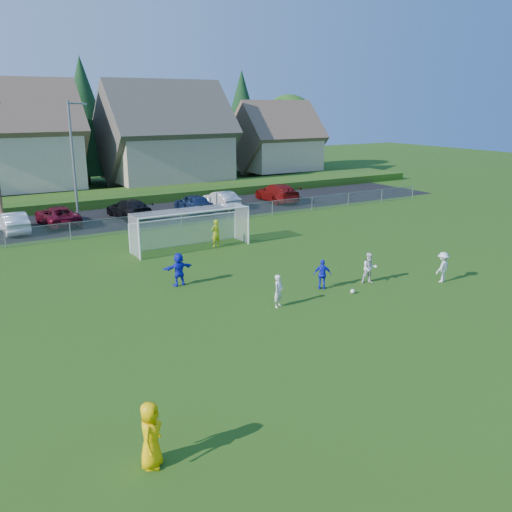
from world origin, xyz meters
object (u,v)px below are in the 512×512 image
object	(u,v)px
soccer_ball	(353,291)
car_f	(221,200)
player_white_a	(279,291)
car_e	(194,203)
player_blue_b	(179,269)
referee	(151,435)
player_white_b	(369,268)
goalkeeper	(216,233)
car_g	(277,193)
player_blue_a	(322,274)
car_c	(57,216)
player_white_c	(443,267)
car_d	(129,209)
soccer_goal	(189,223)
car_b	(14,222)

from	to	relation	value
soccer_ball	car_f	bearing A→B (deg)	78.01
player_white_a	car_e	xyz separation A→B (m)	(5.91, 21.81, 0.04)
car_e	car_f	bearing A→B (deg)	-168.62
player_blue_b	car_e	distance (m)	18.80
referee	player_white_b	xyz separation A→B (m)	(14.57, 8.01, -0.09)
goalkeeper	car_g	bearing A→B (deg)	-146.54
player_blue_a	car_c	bearing A→B (deg)	-35.72
player_white_c	car_d	world-z (taller)	player_white_c
player_white_c	car_f	world-z (taller)	player_white_c
player_white_b	goalkeeper	size ratio (longest dim) A/B	0.92
player_white_c	car_e	world-z (taller)	car_e
player_white_b	car_g	size ratio (longest dim) A/B	0.28
player_white_c	car_e	xyz separation A→B (m)	(-3.18, 23.16, 0.00)
soccer_ball	player_blue_a	size ratio (longest dim) A/B	0.15
player_white_b	car_f	size ratio (longest dim) A/B	0.36
player_blue_b	car_d	world-z (taller)	player_blue_b
player_blue_a	soccer_goal	xyz separation A→B (m)	(-2.27, 10.58, 0.88)
player_white_b	player_white_c	distance (m)	3.77
player_white_c	car_c	size ratio (longest dim) A/B	0.30
car_f	soccer_goal	distance (m)	13.62
car_f	player_blue_b	bearing A→B (deg)	55.58
player_white_c	goalkeeper	world-z (taller)	goalkeeper
player_white_a	soccer_goal	xyz separation A→B (m)	(0.91, 11.50, 0.88)
referee	player_white_a	world-z (taller)	referee
car_d	player_white_a	bearing A→B (deg)	81.27
referee	goalkeeper	bearing A→B (deg)	3.41
player_white_c	car_g	distance (m)	24.70
player_white_a	player_blue_a	world-z (taller)	player_white_a
soccer_goal	player_blue_b	bearing A→B (deg)	-118.67
referee	player_blue_a	distance (m)	14.71
player_white_b	player_blue_a	bearing A→B (deg)	-168.77
player_white_a	player_blue_b	distance (m)	5.69
car_e	car_f	size ratio (longest dim) A/B	1.04
car_b	referee	bearing A→B (deg)	87.17
player_white_a	player_blue_a	bearing A→B (deg)	-10.13
car_b	car_e	bearing A→B (deg)	178.99
player_white_c	goalkeeper	distance (m)	13.98
car_g	referee	bearing A→B (deg)	57.08
referee	car_f	distance (m)	34.92
player_blue_a	car_g	bearing A→B (deg)	-83.99
car_e	player_blue_a	bearing A→B (deg)	80.77
referee	car_f	world-z (taller)	referee
car_c	car_d	size ratio (longest dim) A/B	1.01
player_blue_a	car_b	distance (m)	23.64
referee	player_white_a	distance (m)	11.64
soccer_ball	car_c	world-z (taller)	car_c
car_d	car_f	distance (m)	8.26
player_white_b	player_blue_a	size ratio (longest dim) A/B	1.07
player_white_b	player_blue_a	xyz separation A→B (m)	(-2.58, 0.52, -0.05)
player_blue_a	car_f	distance (m)	22.32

